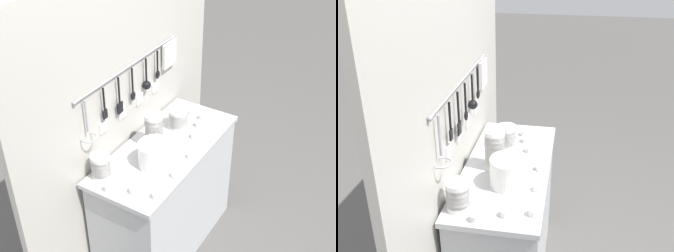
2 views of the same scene
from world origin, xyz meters
TOP-DOWN VIEW (x-y plane):
  - ground_plane at (0.00, 0.00)m, footprint 20.00×20.00m
  - counter at (0.00, 0.00)m, footprint 1.11×0.48m
  - back_wall at (0.00, 0.28)m, footprint 1.91×0.11m
  - bowl_stack_short_front at (0.23, 0.05)m, footprint 0.12×0.12m
  - bowl_stack_wide_centre at (-0.02, 0.07)m, footprint 0.11×0.11m
  - bowl_stack_nested_right at (-0.43, 0.16)m, footprint 0.11×0.11m
  - plate_stack at (-0.18, -0.04)m, footprint 0.20×0.20m
  - steel_mixing_bowl at (0.41, 0.11)m, footprint 0.12×0.12m
  - cup_centre at (0.18, -0.11)m, footprint 0.05×0.05m
  - cup_edge_near at (0.31, -0.06)m, footprint 0.05×0.05m
  - cup_mid_row at (0.40, -0.04)m, footprint 0.05×0.05m
  - cup_front_left at (-0.21, -0.20)m, footprint 0.05×0.05m
  - cup_beside_plates at (-0.45, -0.07)m, footprint 0.05×0.05m
  - cup_back_right at (-0.42, -0.20)m, footprint 0.05×0.05m
  - cup_front_right at (-0.01, -0.19)m, footprint 0.05×0.05m
  - cup_by_caddy at (-0.50, 0.06)m, footprint 0.05×0.05m

SIDE VIEW (x-z plane):
  - ground_plane at x=0.00m, z-range 0.00..0.00m
  - counter at x=0.00m, z-range 0.00..0.84m
  - steel_mixing_bowl at x=0.41m, z-range 0.84..0.88m
  - cup_centre at x=0.18m, z-range 0.84..0.88m
  - cup_edge_near at x=0.31m, z-range 0.84..0.88m
  - cup_mid_row at x=0.40m, z-range 0.84..0.88m
  - cup_front_left at x=-0.21m, z-range 0.84..0.88m
  - cup_beside_plates at x=-0.45m, z-range 0.84..0.88m
  - cup_back_right at x=-0.42m, z-range 0.84..0.88m
  - cup_front_right at x=-0.01m, z-range 0.84..0.88m
  - cup_by_caddy at x=-0.50m, z-range 0.84..0.88m
  - bowl_stack_short_front at x=0.23m, z-range 0.84..0.98m
  - bowl_stack_nested_right at x=-0.43m, z-range 0.84..0.99m
  - plate_stack at x=-0.18m, z-range 0.84..1.00m
  - bowl_stack_wide_centre at x=-0.02m, z-range 0.84..1.08m
  - back_wall at x=0.00m, z-range 0.00..1.95m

